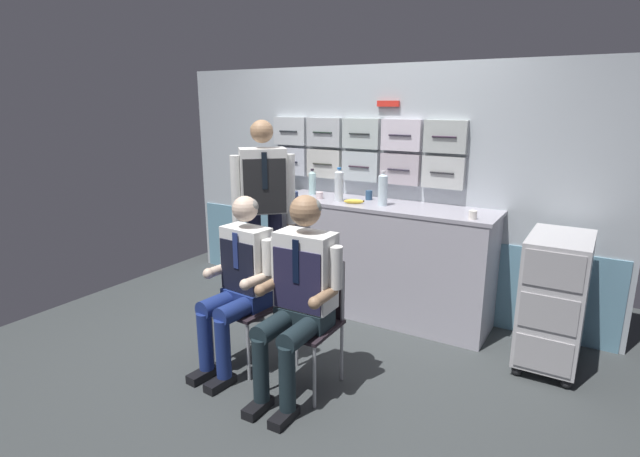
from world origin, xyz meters
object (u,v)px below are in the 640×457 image
water_bottle_clear (339,185)px  snack_banana (354,201)px  service_trolley (554,298)px  crew_member_standing (264,203)px  folding_chair_center (312,308)px  paper_cup_blue (320,195)px  crew_member_left (239,278)px  folding_chair_left (256,291)px  crew_member_center (299,288)px

water_bottle_clear → snack_banana: water_bottle_clear is taller
service_trolley → crew_member_standing: size_ratio=0.56×
folding_chair_center → paper_cup_blue: 1.40m
crew_member_left → folding_chair_left: bearing=84.8°
folding_chair_center → snack_banana: (-0.27, 1.10, 0.50)m
crew_member_standing → crew_member_center: bearing=-42.8°
service_trolley → crew_member_center: (-1.34, -1.20, 0.20)m
water_bottle_clear → paper_cup_blue: (-0.20, 0.01, -0.11)m
crew_member_left → crew_member_standing: bearing=115.5°
crew_member_standing → folding_chair_left: bearing=-58.1°
crew_member_left → snack_banana: size_ratio=7.10×
folding_chair_center → water_bottle_clear: water_bottle_clear is taller
water_bottle_clear → snack_banana: 0.20m
service_trolley → crew_member_standing: bearing=-170.9°
crew_member_left → water_bottle_clear: water_bottle_clear is taller
snack_banana → crew_member_standing: bearing=-146.8°
folding_chair_center → crew_member_standing: bearing=142.9°
crew_member_standing → snack_banana: size_ratio=9.86×
folding_chair_left → snack_banana: bearing=76.9°
folding_chair_center → water_bottle_clear: 1.36m
folding_chair_left → crew_member_left: bearing=-95.2°
crew_member_left → paper_cup_blue: bearing=94.9°
water_bottle_clear → folding_chair_left: bearing=-94.3°
folding_chair_left → water_bottle_clear: size_ratio=2.87×
folding_chair_left → crew_member_standing: (-0.39, 0.63, 0.50)m
crew_member_center → snack_banana: bearing=102.2°
crew_member_standing → water_bottle_clear: 0.66m
service_trolley → folding_chair_center: size_ratio=1.14×
service_trolley → folding_chair_center: bearing=-142.3°
paper_cup_blue → snack_banana: bearing=-7.0°
service_trolley → paper_cup_blue: 2.05m
crew_member_left → water_bottle_clear: size_ratio=4.17×
service_trolley → paper_cup_blue: size_ratio=14.72×
folding_chair_left → crew_member_left: size_ratio=0.69×
crew_member_standing → snack_banana: bearing=33.2°
snack_banana → crew_member_center: bearing=-77.8°
crew_member_center → folding_chair_left: bearing=157.8°
service_trolley → crew_member_left: size_ratio=0.78×
folding_chair_left → crew_member_center: (0.51, -0.21, 0.20)m
crew_member_left → paper_cup_blue: 1.31m
snack_banana → water_bottle_clear: bearing=168.9°
crew_member_standing → water_bottle_clear: bearing=43.4°
service_trolley → crew_member_standing: crew_member_standing is taller
folding_chair_center → paper_cup_blue: bearing=119.0°
crew_member_standing → water_bottle_clear: size_ratio=5.79×
paper_cup_blue → water_bottle_clear: bearing=-3.7°
folding_chair_center → crew_member_center: 0.25m
folding_chair_left → water_bottle_clear: bearing=85.7°
crew_member_left → crew_member_center: size_ratio=0.95×
water_bottle_clear → snack_banana: size_ratio=1.70×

